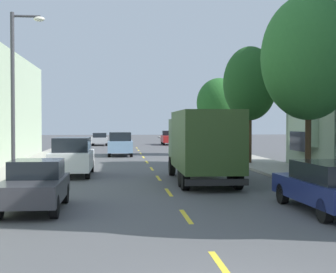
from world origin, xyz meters
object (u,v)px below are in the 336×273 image
Objects in this scene: street_tree_farthest at (219,103)px; parked_wagon_navy at (329,185)px; street_tree_second at (309,57)px; moving_sky_sedan at (120,144)px; street_tree_third at (250,84)px; parked_pickup_red at (170,138)px; delivery_box_truck at (202,142)px; parked_hatchback_black at (221,153)px; parked_suv_white at (72,156)px; parked_hatchback_charcoal at (35,185)px; parked_wagon_silver at (100,139)px; street_lamp at (17,86)px.

street_tree_farthest is 1.32× the size of parked_wagon_navy.
street_tree_second is 1.70× the size of moving_sky_sedan.
parked_pickup_red is (-2.01, 30.66, -4.34)m from street_tree_third.
moving_sky_sedan is at bearing 129.59° from street_tree_third.
delivery_box_truck is 1.92× the size of parked_hatchback_black.
parked_hatchback_black is at bearing -89.85° from parked_pickup_red.
delivery_box_truck is at bearing -116.68° from street_tree_third.
delivery_box_truck is at bearing -30.82° from parked_suv_white.
street_tree_second is 1.30× the size of street_tree_farthest.
parked_suv_white reaches higher than parked_pickup_red.
parked_suv_white is at bearing -152.42° from street_tree_third.
street_tree_farthest is 1.57× the size of parked_hatchback_charcoal.
parked_wagon_navy is at bearing -79.66° from parked_wagon_silver.
parked_pickup_red reaches higher than parked_hatchback_charcoal.
moving_sky_sedan is (-8.20, 0.06, -3.37)m from street_tree_farthest.
moving_sky_sedan is (2.43, -19.90, 0.18)m from parked_wagon_silver.
street_tree_farthest reaches higher than moving_sky_sedan.
street_tree_second is 1.53× the size of parked_pickup_red.
parked_pickup_red is at bearing 86.28° from delivery_box_truck.
street_tree_third is at bearing 63.32° from delivery_box_truck.
street_tree_second is 41.35m from parked_wagon_silver.
street_tree_third is 4.83m from parked_hatchback_black.
parked_suv_white reaches higher than parked_hatchback_black.
street_tree_third is 16.36m from street_lamp.
street_tree_third reaches higher than delivery_box_truck.
street_tree_second is at bearing -22.01° from parked_suv_white.
street_tree_second reaches higher than parked_wagon_silver.
parked_suv_white is 1.01× the size of parked_wagon_navy.
street_lamp is 6.18m from parked_hatchback_charcoal.
parked_suv_white is 10.08m from parked_hatchback_charcoal.
delivery_box_truck is at bearing 107.85° from parked_wagon_navy.
street_tree_farthest reaches higher than parked_wagon_silver.
delivery_box_truck reaches higher than parked_hatchback_black.
street_tree_farthest is 19.03m from parked_suv_white.
street_tree_third is 31.96m from parked_wagon_silver.
parked_wagon_silver is at bearing 89.98° from parked_suv_white.
street_tree_farthest reaches higher than parked_wagon_navy.
parked_suv_white is 35.38m from parked_wagon_silver.
parked_pickup_red is at bearing 75.97° from street_lamp.
parked_hatchback_black is 1.01× the size of parked_hatchback_charcoal.
parked_hatchback_charcoal is at bearing -90.27° from parked_wagon_silver.
street_tree_farthest reaches higher than delivery_box_truck.
parked_suv_white is 15.67m from moving_sky_sedan.
parked_pickup_red is 31.00m from parked_hatchback_black.
parked_pickup_red is 1.32× the size of parked_hatchback_black.
street_tree_third is at bearing -90.00° from street_tree_farthest.
parked_wagon_navy is at bearing -90.10° from parked_pickup_red.
moving_sky_sedan reaches higher than parked_pickup_red.
street_tree_farthest reaches higher than parked_suv_white.
parked_pickup_red reaches higher than parked_wagon_silver.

